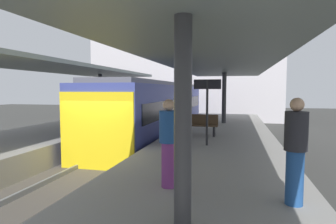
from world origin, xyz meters
TOP-DOWN VIEW (x-y plane):
  - ground_plane at (0.00, 0.00)m, footprint 80.00×80.00m
  - platform_left at (-3.80, 0.00)m, footprint 4.40×28.00m
  - platform_right at (3.80, 0.00)m, footprint 4.40×28.00m
  - track_ballast at (0.00, 0.00)m, footprint 3.20×28.00m
  - rail_near_side at (-0.72, 0.00)m, footprint 0.08×28.00m
  - rail_far_side at (0.72, 0.00)m, footprint 0.08×28.00m
  - commuter_train at (0.00, 7.73)m, footprint 2.78×15.75m
  - canopy_left at (-3.80, 1.40)m, footprint 4.18×21.00m
  - canopy_right at (3.80, 1.40)m, footprint 4.18×21.00m
  - platform_bench at (3.08, 2.91)m, footprint 1.40×0.41m
  - platform_sign at (3.54, 0.90)m, footprint 0.90×0.08m
  - litter_bin at (2.19, 1.18)m, footprint 0.44×0.44m
  - passenger_near_bench at (3.25, -3.42)m, footprint 0.36×0.36m
  - passenger_mid_platform at (5.43, -3.75)m, footprint 0.36×0.36m
  - station_building_backdrop at (-0.49, 20.00)m, footprint 18.00×6.00m

SIDE VIEW (x-z plane):
  - ground_plane at x=0.00m, z-range 0.00..0.00m
  - track_ballast at x=0.00m, z-range 0.00..0.20m
  - rail_near_side at x=-0.72m, z-range 0.20..0.34m
  - rail_far_side at x=0.72m, z-range 0.20..0.34m
  - platform_left at x=-3.80m, z-range 0.00..1.00m
  - platform_right at x=3.80m, z-range 0.00..1.00m
  - litter_bin at x=2.19m, z-range 1.00..1.80m
  - platform_bench at x=3.08m, z-range 1.03..1.89m
  - commuter_train at x=0.00m, z-range 0.18..3.28m
  - passenger_near_bench at x=3.25m, z-range 1.03..2.72m
  - passenger_mid_platform at x=5.43m, z-range 1.04..2.78m
  - platform_sign at x=3.54m, z-range 1.52..3.73m
  - canopy_right at x=3.80m, z-range 2.38..5.37m
  - canopy_left at x=-3.80m, z-range 2.39..5.39m
  - station_building_backdrop at x=-0.49m, z-range 0.00..11.00m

